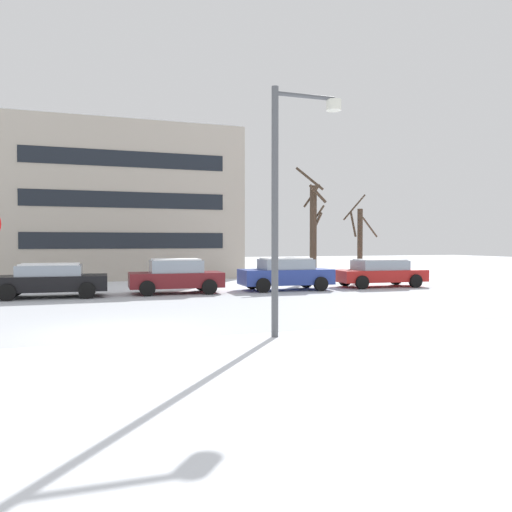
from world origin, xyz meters
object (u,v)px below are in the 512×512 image
at_px(parked_car_maroon, 176,276).
at_px(parked_car_blue, 286,274).
at_px(parked_car_red, 380,273).
at_px(parked_car_black, 50,280).
at_px(street_lamp, 287,185).

height_order(parked_car_maroon, parked_car_blue, parked_car_maroon).
relative_size(parked_car_blue, parked_car_red, 0.95).
bearing_deg(parked_car_red, parked_car_black, 179.83).
xyz_separation_m(parked_car_maroon, parked_car_blue, (5.01, -0.15, 0.00)).
relative_size(parked_car_black, parked_car_blue, 1.05).
bearing_deg(parked_car_red, parked_car_maroon, 179.75).
bearing_deg(street_lamp, parked_car_blue, 67.99).
bearing_deg(parked_car_maroon, parked_car_blue, -1.66).
height_order(parked_car_black, parked_car_blue, parked_car_blue).
distance_m(parked_car_maroon, parked_car_blue, 5.01).
distance_m(street_lamp, parked_car_black, 12.59).
relative_size(street_lamp, parked_car_blue, 1.36).
xyz_separation_m(street_lamp, parked_car_blue, (4.34, 10.73, -2.76)).
bearing_deg(parked_car_maroon, parked_car_red, -0.25).
bearing_deg(parked_car_black, parked_car_blue, -0.83).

